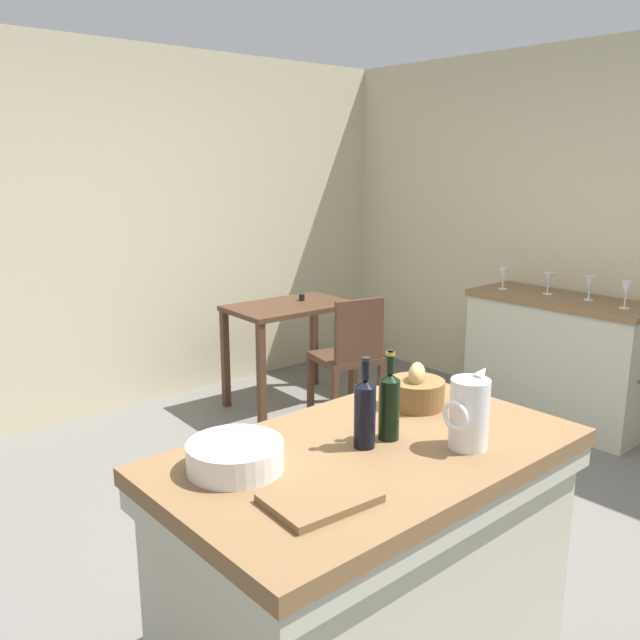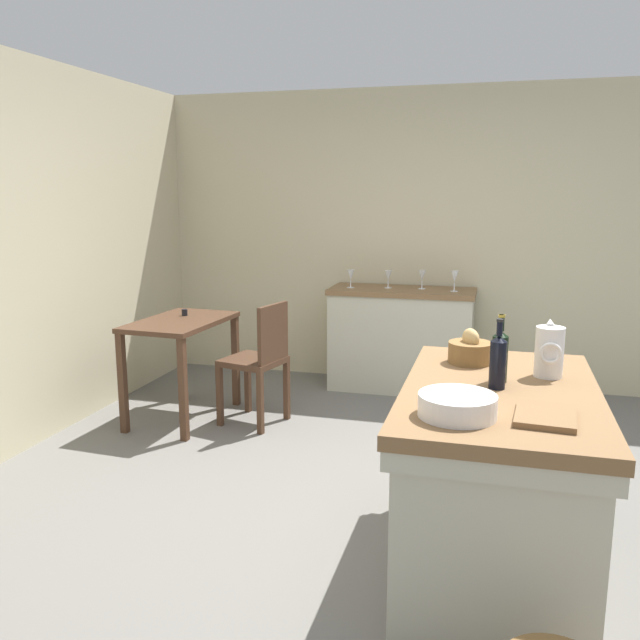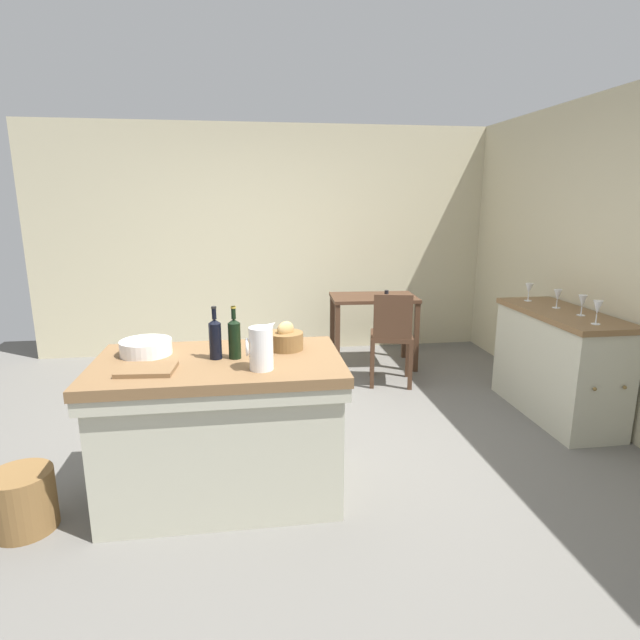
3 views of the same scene
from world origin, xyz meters
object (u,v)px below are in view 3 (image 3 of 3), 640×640
at_px(wine_bottle_dark, 234,337).
at_px(wine_glass_right, 529,289).
at_px(wash_bowl, 146,347).
at_px(wine_glass_far_left, 598,308).
at_px(writing_desk, 373,308).
at_px(pitcher, 261,348).
at_px(wicker_hamper, 23,501).
at_px(wine_bottle_amber, 215,338).
at_px(wooden_chair, 392,335).
at_px(wine_glass_middle, 558,295).
at_px(cutting_board, 147,369).
at_px(side_cabinet, 557,363).
at_px(island_table, 222,423).
at_px(wine_glass_left, 582,302).
at_px(bread_basket, 286,339).

xyz_separation_m(wine_bottle_dark, wine_glass_right, (2.55, 1.26, 0.01)).
height_order(wash_bowl, wine_glass_far_left, wine_glass_far_left).
distance_m(writing_desk, pitcher, 2.85).
height_order(wine_glass_far_left, wicker_hamper, wine_glass_far_left).
height_order(writing_desk, pitcher, pitcher).
relative_size(wine_bottle_dark, wine_bottle_amber, 1.00).
bearing_deg(wooden_chair, wine_glass_middle, -32.27).
bearing_deg(cutting_board, side_cabinet, 17.89).
distance_m(cutting_board, wine_glass_far_left, 3.09).
relative_size(wash_bowl, wine_glass_far_left, 1.72).
bearing_deg(wine_bottle_amber, pitcher, -41.77).
distance_m(island_table, wine_glass_left, 2.87).
bearing_deg(wine_glass_right, island_table, -154.36).
xyz_separation_m(cutting_board, wine_bottle_amber, (0.36, 0.18, 0.11)).
xyz_separation_m(island_table, wine_glass_left, (2.74, 0.67, 0.53)).
bearing_deg(wine_bottle_amber, wine_glass_left, 13.21).
relative_size(wine_bottle_dark, wine_glass_far_left, 1.77).
distance_m(wash_bowl, wine_bottle_amber, 0.45).
xyz_separation_m(wooden_chair, wine_glass_far_left, (1.13, -1.32, 0.51)).
relative_size(island_table, side_cabinet, 1.13).
distance_m(wine_bottle_amber, wine_glass_far_left, 2.71).
bearing_deg(writing_desk, wine_bottle_amber, -123.38).
relative_size(bread_basket, wine_glass_left, 1.35).
relative_size(island_table, wine_glass_middle, 9.24).
distance_m(island_table, cutting_board, 0.58).
xyz_separation_m(pitcher, wine_glass_right, (2.41, 1.48, 0.01)).
xyz_separation_m(wine_bottle_amber, wicker_hamper, (-1.06, -0.21, -0.83)).
relative_size(side_cabinet, bread_basket, 5.77).
height_order(wooden_chair, wine_glass_middle, wine_glass_middle).
bearing_deg(wicker_hamper, wine_glass_right, 21.45).
relative_size(side_cabinet, wicker_hamper, 3.72).
height_order(pitcher, wash_bowl, pitcher).
relative_size(side_cabinet, wooden_chair, 1.37).
distance_m(island_table, wine_bottle_dark, 0.53).
xyz_separation_m(island_table, wine_glass_right, (2.65, 1.27, 0.53)).
xyz_separation_m(island_table, writing_desk, (1.50, 2.32, 0.17)).
xyz_separation_m(wine_glass_left, wine_glass_right, (-0.09, 0.61, -0.00)).
distance_m(writing_desk, wine_glass_middle, 1.86).
relative_size(writing_desk, wine_bottle_dark, 3.01).
height_order(wine_bottle_amber, wine_glass_middle, wine_bottle_amber).
height_order(wash_bowl, wine_glass_middle, wine_glass_middle).
relative_size(wooden_chair, wine_bottle_dark, 2.97).
distance_m(island_table, wine_glass_middle, 2.93).
xyz_separation_m(island_table, wicker_hamper, (-1.07, -0.19, -0.30)).
height_order(wash_bowl, bread_basket, bread_basket).
relative_size(island_table, wicker_hamper, 4.23).
xyz_separation_m(wine_bottle_dark, wine_glass_middle, (2.63, 0.94, 0.00)).
height_order(wooden_chair, wash_bowl, wash_bowl).
relative_size(bread_basket, wine_glass_right, 1.38).
xyz_separation_m(wash_bowl, wine_glass_far_left, (3.10, 0.23, 0.10)).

